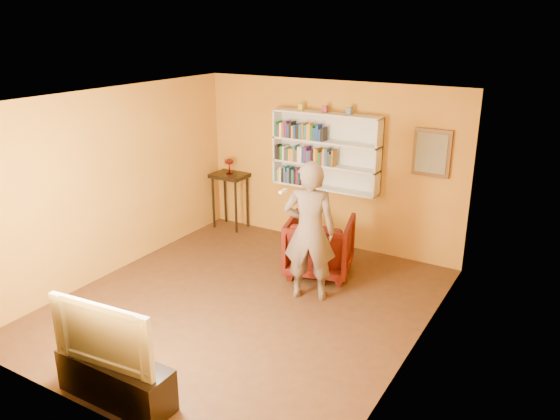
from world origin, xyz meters
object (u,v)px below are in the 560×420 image
at_px(ruby_lustre, 229,163).
at_px(television, 110,330).
at_px(bookshelf, 327,151).
at_px(person, 310,231).
at_px(console_table, 230,183).
at_px(tv_cabinet, 116,380).
at_px(armchair, 320,245).

relative_size(ruby_lustre, television, 0.23).
relative_size(bookshelf, television, 1.56).
height_order(ruby_lustre, person, person).
distance_m(console_table, tv_cabinet, 4.89).
relative_size(console_table, person, 0.53).
relative_size(person, television, 1.65).
bearing_deg(console_table, tv_cabinet, -68.01).
xyz_separation_m(console_table, ruby_lustre, (0.00, -0.00, 0.37)).
bearing_deg(ruby_lustre, console_table, 138.37).
bearing_deg(bookshelf, ruby_lustre, -174.98).
distance_m(person, television, 2.94).
bearing_deg(armchair, television, 67.53).
bearing_deg(console_table, person, -33.71).
relative_size(console_table, television, 0.87).
height_order(console_table, tv_cabinet, console_table).
relative_size(bookshelf, tv_cabinet, 1.42).
bearing_deg(tv_cabinet, console_table, 111.99).
height_order(console_table, ruby_lustre, ruby_lustre).
bearing_deg(television, bookshelf, 84.82).
bearing_deg(ruby_lustre, bookshelf, 5.02).
relative_size(console_table, armchair, 1.06).
xyz_separation_m(console_table, television, (1.82, -4.50, -0.04)).
distance_m(bookshelf, tv_cabinet, 4.86).
relative_size(ruby_lustre, armchair, 0.28).
relative_size(armchair, television, 0.82).
bearing_deg(console_table, bookshelf, 5.02).
height_order(armchair, person, person).
distance_m(ruby_lustre, television, 4.87).
distance_m(bookshelf, television, 4.73).
relative_size(bookshelf, person, 0.94).
height_order(armchair, tv_cabinet, armchair).
relative_size(armchair, tv_cabinet, 0.75).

